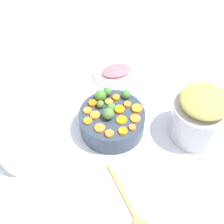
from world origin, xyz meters
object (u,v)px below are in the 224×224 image
object	(u,v)px
wooden_spoon	(133,213)
metal_pot	(199,119)
serving_bowl_carrots	(112,121)
ham_plate	(119,72)
casserole_dish	(28,144)

from	to	relation	value
wooden_spoon	metal_pot	bearing A→B (deg)	-34.35
serving_bowl_carrots	ham_plate	xyz separation A→B (m)	(0.31, -0.01, -0.04)
serving_bowl_carrots	ham_plate	distance (m)	0.31
casserole_dish	ham_plate	xyz separation A→B (m)	(0.43, -0.30, -0.03)
serving_bowl_carrots	wooden_spoon	xyz separation A→B (m)	(-0.33, -0.09, -0.04)
serving_bowl_carrots	wooden_spoon	distance (m)	0.35
metal_pot	ham_plate	world-z (taller)	metal_pot
wooden_spoon	ham_plate	xyz separation A→B (m)	(0.64, 0.08, 0.00)
wooden_spoon	ham_plate	distance (m)	0.65
serving_bowl_carrots	metal_pot	world-z (taller)	metal_pot
metal_pot	casserole_dish	size ratio (longest dim) A/B	0.91
serving_bowl_carrots	metal_pot	xyz separation A→B (m)	(0.00, -0.32, 0.03)
casserole_dish	ham_plate	size ratio (longest dim) A/B	0.98
serving_bowl_carrots	metal_pot	distance (m)	0.32
metal_pot	casserole_dish	bearing A→B (deg)	101.13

